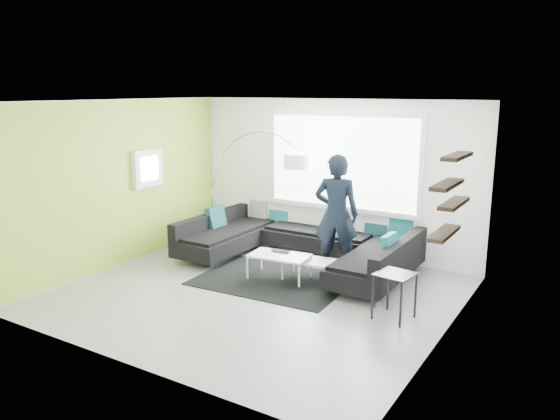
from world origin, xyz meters
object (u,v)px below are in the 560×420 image
object	(u,v)px
arc_lamp	(211,188)
laptop	(279,252)
coffee_table	(294,267)
side_table	(394,296)
person	(336,214)
sectional_sofa	(299,244)

from	to	relation	value
arc_lamp	laptop	size ratio (longest dim) A/B	6.49
coffee_table	laptop	size ratio (longest dim) A/B	3.49
coffee_table	laptop	world-z (taller)	laptop
side_table	person	size ratio (longest dim) A/B	0.32
coffee_table	laptop	distance (m)	0.34
sectional_sofa	laptop	distance (m)	0.70
sectional_sofa	laptop	bearing A→B (deg)	-87.45
sectional_sofa	arc_lamp	distance (m)	2.14
coffee_table	person	world-z (taller)	person
sectional_sofa	laptop	world-z (taller)	sectional_sofa
sectional_sofa	person	bearing A→B (deg)	-3.08
arc_lamp	person	xyz separation A→B (m)	(2.70, -0.17, -0.14)
arc_lamp	side_table	bearing A→B (deg)	-18.70
arc_lamp	side_table	xyz separation A→B (m)	(4.18, -1.47, -0.81)
side_table	laptop	bearing A→B (deg)	163.75
sectional_sofa	laptop	size ratio (longest dim) A/B	11.07
sectional_sofa	laptop	xyz separation A→B (m)	(0.03, -0.70, 0.04)
coffee_table	arc_lamp	xyz separation A→B (m)	(-2.30, 0.83, 0.93)
coffee_table	side_table	distance (m)	1.99
side_table	coffee_table	bearing A→B (deg)	161.49
person	sectional_sofa	bearing A→B (deg)	-19.72
coffee_table	side_table	bearing A→B (deg)	-24.68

